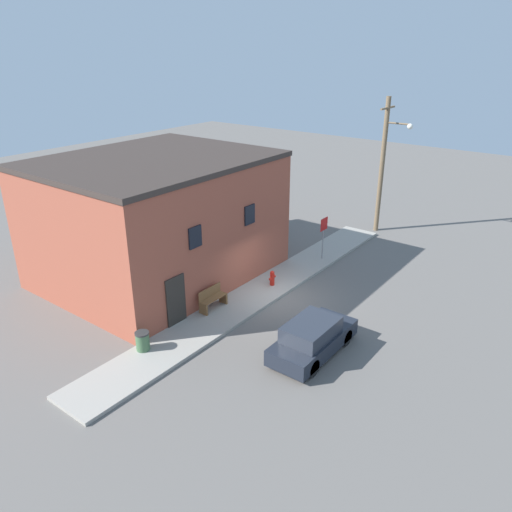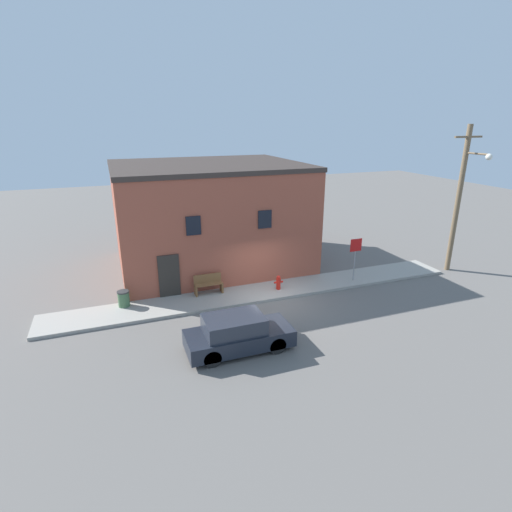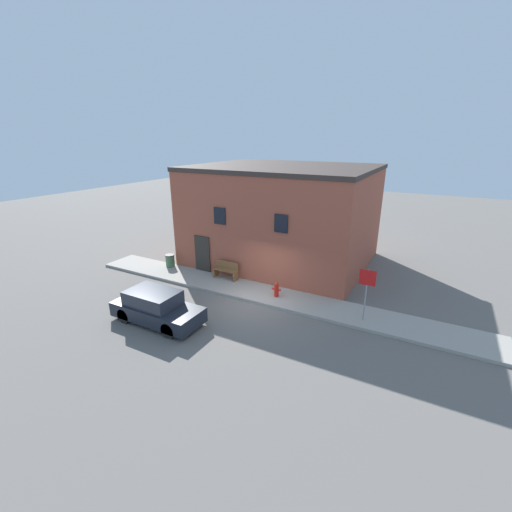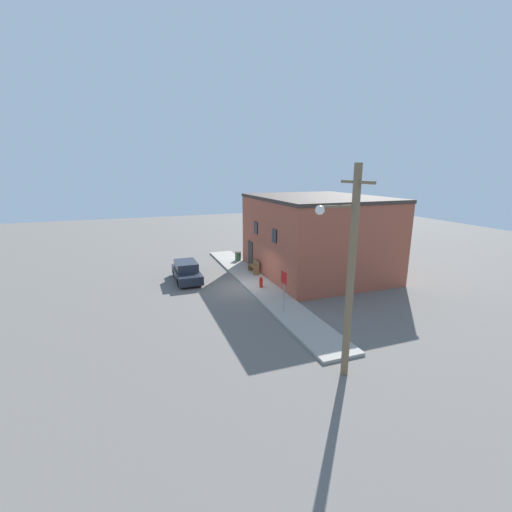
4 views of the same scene
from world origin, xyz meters
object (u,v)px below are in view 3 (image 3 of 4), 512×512
(bench, at_px, (226,270))
(parked_car, at_px, (156,308))
(stop_sign, at_px, (367,285))
(trash_bin, at_px, (170,260))
(fire_hydrant, at_px, (276,290))

(bench, height_order, parked_car, parked_car)
(stop_sign, height_order, trash_bin, stop_sign)
(stop_sign, bearing_deg, trash_bin, 175.17)
(fire_hydrant, xyz_separation_m, stop_sign, (4.18, -0.28, 1.22))
(fire_hydrant, bearing_deg, trash_bin, 174.61)
(stop_sign, xyz_separation_m, trash_bin, (-11.49, 0.97, -1.21))
(bench, distance_m, parked_car, 5.10)
(fire_hydrant, relative_size, parked_car, 0.18)
(fire_hydrant, relative_size, stop_sign, 0.32)
(stop_sign, relative_size, parked_car, 0.57)
(parked_car, bearing_deg, trash_bin, 126.83)
(bench, bearing_deg, stop_sign, -7.75)
(stop_sign, bearing_deg, fire_hydrant, 176.15)
(parked_car, bearing_deg, bench, 88.20)
(bench, bearing_deg, parked_car, -91.80)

